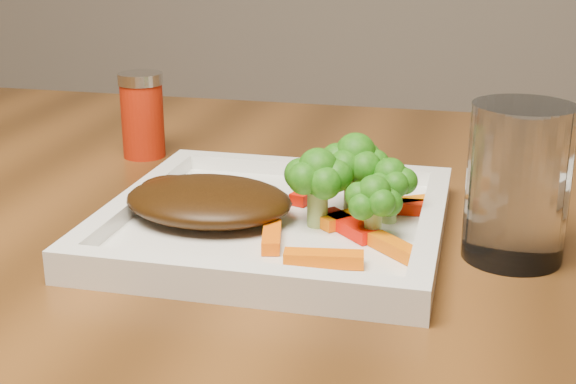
% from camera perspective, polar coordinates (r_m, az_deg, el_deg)
% --- Properties ---
extents(plate, '(0.27, 0.27, 0.01)m').
position_cam_1_polar(plate, '(0.66, -0.84, -2.47)').
color(plate, white).
rests_on(plate, dining_table).
extents(steak, '(0.15, 0.12, 0.03)m').
position_cam_1_polar(steak, '(0.66, -5.66, -0.60)').
color(steak, '#371F08').
rests_on(steak, plate).
extents(broccoli_0, '(0.08, 0.08, 0.07)m').
position_cam_1_polar(broccoli_0, '(0.67, 4.79, 1.44)').
color(broccoli_0, '#1A6E12').
rests_on(broccoli_0, plate).
extents(broccoli_1, '(0.06, 0.06, 0.06)m').
position_cam_1_polar(broccoli_1, '(0.65, 7.24, 0.58)').
color(broccoli_1, '#266D12').
rests_on(broccoli_1, plate).
extents(broccoli_2, '(0.06, 0.06, 0.06)m').
position_cam_1_polar(broccoli_2, '(0.61, 6.11, -0.81)').
color(broccoli_2, '#136D12').
rests_on(broccoli_2, plate).
extents(broccoli_3, '(0.07, 0.07, 0.06)m').
position_cam_1_polar(broccoli_3, '(0.64, 2.13, 0.21)').
color(broccoli_3, '#1E6B11').
rests_on(broccoli_3, plate).
extents(carrot_0, '(0.06, 0.02, 0.01)m').
position_cam_1_polar(carrot_0, '(0.57, 2.55, -4.75)').
color(carrot_0, '#FE6704').
rests_on(carrot_0, plate).
extents(carrot_1, '(0.05, 0.04, 0.01)m').
position_cam_1_polar(carrot_1, '(0.60, 7.67, -3.98)').
color(carrot_1, '#E76503').
rests_on(carrot_1, plate).
extents(carrot_2, '(0.02, 0.05, 0.01)m').
position_cam_1_polar(carrot_2, '(0.61, -1.18, -3.22)').
color(carrot_2, '#FF6104').
rests_on(carrot_2, plate).
extents(carrot_3, '(0.06, 0.04, 0.01)m').
position_cam_1_polar(carrot_3, '(0.69, 8.36, -0.90)').
color(carrot_3, orange).
rests_on(carrot_3, plate).
extents(carrot_4, '(0.03, 0.06, 0.01)m').
position_cam_1_polar(carrot_4, '(0.71, 1.73, -0.02)').
color(carrot_4, red).
rests_on(carrot_4, plate).
extents(carrot_5, '(0.06, 0.06, 0.01)m').
position_cam_1_polar(carrot_5, '(0.64, 4.26, -2.39)').
color(carrot_5, red).
rests_on(carrot_5, plate).
extents(carrot_6, '(0.05, 0.05, 0.01)m').
position_cam_1_polar(carrot_6, '(0.65, 4.55, -1.81)').
color(carrot_6, orange).
rests_on(carrot_6, plate).
extents(spice_shaker, '(0.06, 0.06, 0.09)m').
position_cam_1_polar(spice_shaker, '(0.88, -10.32, 5.39)').
color(spice_shaker, '#AD1F09').
rests_on(spice_shaker, dining_table).
extents(drinking_glass, '(0.08, 0.08, 0.12)m').
position_cam_1_polar(drinking_glass, '(0.62, 16.03, 0.61)').
color(drinking_glass, silver).
rests_on(drinking_glass, dining_table).
extents(carrot_7, '(0.06, 0.02, 0.01)m').
position_cam_1_polar(carrot_7, '(0.68, 8.09, -1.04)').
color(carrot_7, red).
rests_on(carrot_7, plate).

